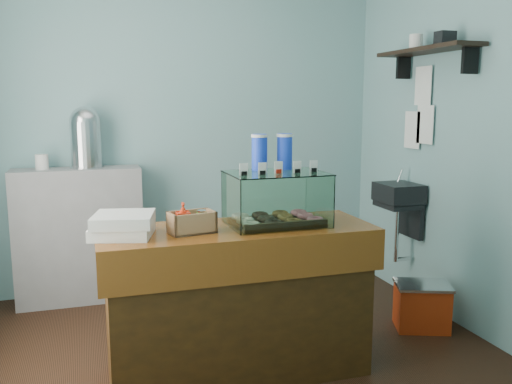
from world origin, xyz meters
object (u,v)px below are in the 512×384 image
object	(u,v)px
coffee_urn	(86,136)
red_cooler	(422,306)
counter	(238,300)
display_case	(275,194)

from	to	relation	value
coffee_urn	red_cooler	bearing A→B (deg)	-31.00
counter	coffee_urn	bearing A→B (deg)	117.20
display_case	counter	bearing A→B (deg)	-168.96
counter	red_cooler	size ratio (longest dim) A/B	3.50
display_case	red_cooler	xyz separation A→B (m)	(1.19, 0.18, -0.91)
counter	coffee_urn	size ratio (longest dim) A/B	3.26
display_case	coffee_urn	size ratio (longest dim) A/B	1.17
display_case	coffee_urn	distance (m)	1.89
counter	red_cooler	world-z (taller)	counter
display_case	red_cooler	distance (m)	1.51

